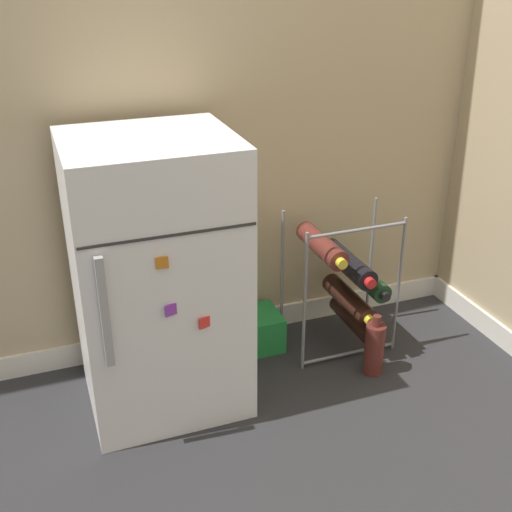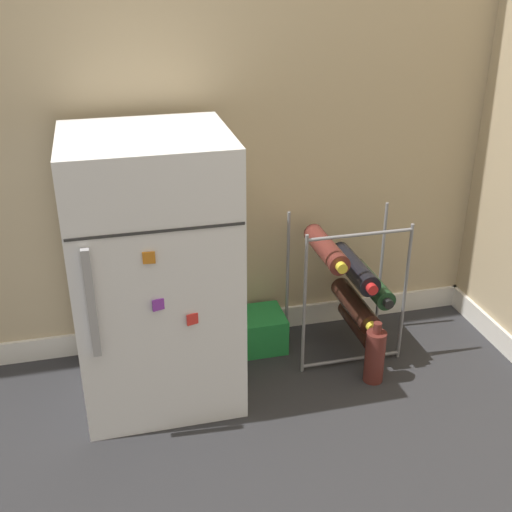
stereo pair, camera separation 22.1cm
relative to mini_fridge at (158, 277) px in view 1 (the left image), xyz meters
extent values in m
plane|color=#28282B|center=(0.34, -0.41, -0.46)|extent=(14.00, 14.00, 0.00)
cube|color=tan|center=(0.34, 0.32, 0.79)|extent=(6.97, 0.06, 2.50)
cube|color=silver|center=(0.34, 0.28, -0.42)|extent=(6.97, 0.01, 0.09)
cube|color=white|center=(0.00, 0.00, 0.00)|extent=(0.52, 0.46, 0.93)
cube|color=#2D2D2D|center=(0.00, -0.23, 0.24)|extent=(0.51, 0.00, 0.01)
cube|color=#9E9EA3|center=(-0.20, -0.25, 0.05)|extent=(0.02, 0.02, 0.34)
cube|color=red|center=(0.09, -0.24, -0.05)|extent=(0.04, 0.02, 0.04)
cube|color=purple|center=(-0.01, -0.24, 0.01)|extent=(0.04, 0.02, 0.04)
cube|color=orange|center=(-0.03, -0.24, 0.17)|extent=(0.04, 0.01, 0.04)
cylinder|color=slate|center=(0.51, -0.03, -0.19)|extent=(0.01, 0.01, 0.55)
cylinder|color=slate|center=(0.90, -0.03, -0.19)|extent=(0.01, 0.01, 0.55)
cylinder|color=slate|center=(0.51, 0.18, -0.19)|extent=(0.01, 0.01, 0.55)
cylinder|color=slate|center=(0.90, 0.18, -0.19)|extent=(0.01, 0.01, 0.55)
cylinder|color=slate|center=(0.71, -0.03, -0.44)|extent=(0.39, 0.01, 0.01)
cylinder|color=slate|center=(0.71, -0.03, 0.07)|extent=(0.39, 0.01, 0.01)
cylinder|color=black|center=(0.77, 0.08, -0.36)|extent=(0.07, 0.27, 0.07)
cylinder|color=gold|center=(0.77, -0.07, -0.36)|extent=(0.03, 0.02, 0.03)
cylinder|color=black|center=(0.75, 0.08, -0.27)|extent=(0.08, 0.31, 0.08)
cylinder|color=gold|center=(0.75, -0.09, -0.27)|extent=(0.04, 0.02, 0.04)
cylinder|color=#19381E|center=(0.81, 0.08, -0.18)|extent=(0.07, 0.30, 0.07)
cylinder|color=black|center=(0.81, -0.08, -0.18)|extent=(0.03, 0.02, 0.03)
cylinder|color=black|center=(0.74, 0.08, -0.11)|extent=(0.08, 0.31, 0.08)
cylinder|color=red|center=(0.74, -0.09, -0.11)|extent=(0.04, 0.02, 0.04)
cylinder|color=#56231E|center=(0.62, 0.08, -0.02)|extent=(0.08, 0.29, 0.08)
cylinder|color=gold|center=(0.62, -0.08, -0.02)|extent=(0.04, 0.02, 0.04)
cube|color=#1E7F38|center=(0.39, 0.17, -0.39)|extent=(0.22, 0.18, 0.14)
cylinder|color=#56231E|center=(0.75, -0.14, -0.36)|extent=(0.07, 0.07, 0.20)
cylinder|color=#56231E|center=(0.75, -0.14, -0.24)|extent=(0.03, 0.03, 0.04)
camera|label=1|loc=(-0.34, -1.83, 0.96)|focal=45.00mm
camera|label=2|loc=(-0.13, -1.90, 0.96)|focal=45.00mm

